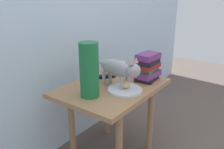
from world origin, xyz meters
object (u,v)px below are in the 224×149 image
object	(u,v)px
plate	(125,90)
bread_roll	(125,84)
cat	(118,69)
side_table	(112,97)
book_stack	(148,67)
tv_remote	(105,76)
candle_jar	(121,68)
green_vase	(89,70)

from	to	relation	value
plate	bread_roll	bearing A→B (deg)	39.68
plate	cat	world-z (taller)	cat
bread_roll	cat	bearing A→B (deg)	86.80
side_table	book_stack	distance (m)	0.33
tv_remote	book_stack	bearing A→B (deg)	-26.56
candle_jar	book_stack	bearing A→B (deg)	-97.82
bread_roll	cat	size ratio (longest dim) A/B	0.17
side_table	bread_roll	distance (m)	0.16
plate	cat	xyz separation A→B (m)	(0.02, 0.06, 0.13)
side_table	cat	bearing A→B (deg)	-96.09
cat	candle_jar	bearing A→B (deg)	30.97
side_table	book_stack	world-z (taller)	book_stack
side_table	tv_remote	size ratio (longest dim) A/B	4.91
book_stack	green_vase	size ratio (longest dim) A/B	0.62
book_stack	tv_remote	distance (m)	0.32
bread_roll	book_stack	distance (m)	0.26
green_vase	tv_remote	size ratio (longest dim) A/B	2.21
plate	cat	bearing A→B (deg)	75.77
green_vase	candle_jar	distance (m)	0.52
cat	book_stack	world-z (taller)	cat
bread_roll	tv_remote	xyz separation A→B (m)	(0.11, 0.24, -0.03)
candle_jar	tv_remote	world-z (taller)	candle_jar
side_table	candle_jar	distance (m)	0.32
plate	book_stack	xyz separation A→B (m)	(0.26, -0.02, 0.09)
candle_jar	plate	bearing A→B (deg)	-142.06
bread_roll	candle_jar	world-z (taller)	candle_jar
side_table	green_vase	xyz separation A→B (m)	(-0.22, 0.01, 0.25)
side_table	candle_jar	size ratio (longest dim) A/B	8.67
green_vase	tv_remote	world-z (taller)	green_vase
cat	green_vase	size ratio (longest dim) A/B	1.44
tv_remote	plate	bearing A→B (deg)	-79.15
book_stack	plate	bearing A→B (deg)	175.90
side_table	bread_roll	size ratio (longest dim) A/B	9.21
side_table	green_vase	distance (m)	0.33
bread_roll	candle_jar	xyz separation A→B (m)	(0.28, 0.22, -0.00)
green_vase	candle_jar	xyz separation A→B (m)	(0.49, 0.10, -0.13)
side_table	cat	distance (m)	0.22
cat	green_vase	xyz separation A→B (m)	(-0.21, 0.06, 0.03)
cat	tv_remote	bearing A→B (deg)	61.78
cat	book_stack	size ratio (longest dim) A/B	2.33
bread_roll	green_vase	world-z (taller)	green_vase
side_table	book_stack	xyz separation A→B (m)	(0.24, -0.14, 0.18)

